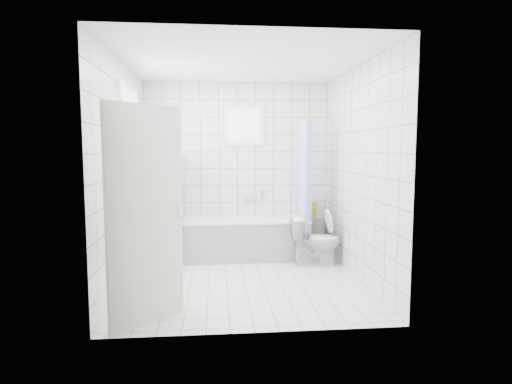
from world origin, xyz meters
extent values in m
plane|color=white|center=(0.00, 0.00, 0.00)|extent=(3.00, 3.00, 0.00)
plane|color=white|center=(0.00, 0.00, 2.60)|extent=(3.00, 3.00, 0.00)
cube|color=white|center=(0.00, 1.50, 1.30)|extent=(2.80, 0.02, 2.60)
cube|color=white|center=(0.00, -1.50, 1.30)|extent=(2.80, 0.02, 2.60)
cube|color=white|center=(-1.40, 0.00, 1.30)|extent=(0.02, 3.00, 2.60)
cube|color=white|center=(1.40, 0.00, 1.30)|extent=(0.02, 3.00, 2.60)
cube|color=white|center=(-1.35, 0.30, 1.60)|extent=(0.01, 0.90, 1.40)
cube|color=white|center=(0.10, 1.46, 1.95)|extent=(0.50, 0.01, 0.50)
cube|color=white|center=(-1.31, 0.30, 0.86)|extent=(0.18, 1.02, 0.08)
cube|color=silver|center=(-0.96, -1.20, 1.00)|extent=(0.60, 0.59, 2.00)
cube|color=white|center=(0.10, 1.12, 0.28)|extent=(1.80, 0.75, 0.55)
cube|color=white|center=(0.10, 1.12, 0.57)|extent=(1.82, 0.77, 0.03)
cube|color=white|center=(-0.88, 1.07, 0.75)|extent=(0.15, 0.85, 1.50)
cube|color=white|center=(1.12, 1.38, 0.28)|extent=(0.40, 0.24, 0.55)
imported|color=white|center=(1.03, 0.61, 0.34)|extent=(0.68, 0.41, 0.68)
cylinder|color=silver|center=(0.95, 1.10, 2.00)|extent=(0.02, 0.80, 0.02)
cube|color=silver|center=(0.20, 1.46, 0.85)|extent=(0.18, 0.06, 0.06)
imported|color=silver|center=(-1.30, 0.40, 1.06)|extent=(0.18, 0.18, 0.33)
imported|color=#33A5E8|center=(-1.30, 0.10, 1.00)|extent=(0.13, 0.13, 0.20)
imported|color=white|center=(-1.30, 0.28, 0.99)|extent=(0.18, 0.18, 0.17)
imported|color=#BD5E99|center=(-1.30, 0.60, 0.99)|extent=(0.12, 0.12, 0.19)
imported|color=#F760BE|center=(-1.30, -0.08, 1.06)|extent=(0.18, 0.18, 0.33)
cylinder|color=gold|center=(1.17, 1.29, 0.67)|extent=(0.06, 0.06, 0.24)
cylinder|color=green|center=(1.07, 1.32, 0.67)|extent=(0.06, 0.06, 0.25)
cylinder|color=#1A32D4|center=(1.19, 1.39, 0.67)|extent=(0.06, 0.06, 0.24)
cylinder|color=red|center=(1.08, 1.40, 0.66)|extent=(0.06, 0.06, 0.21)
camera|label=1|loc=(-0.33, -5.08, 1.61)|focal=30.00mm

